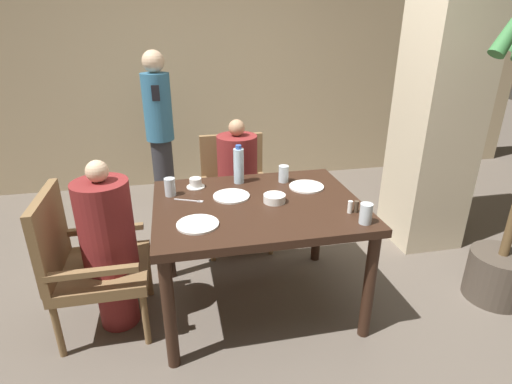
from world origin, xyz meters
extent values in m
plane|color=#60564C|center=(0.00, 0.00, 0.00)|extent=(16.00, 16.00, 0.00)
cube|color=tan|center=(0.00, 2.45, 1.40)|extent=(8.00, 0.06, 2.80)
cube|color=beige|center=(1.61, 0.60, 1.35)|extent=(0.53, 0.53, 2.70)
cube|color=#331E14|center=(0.00, 0.00, 0.74)|extent=(1.28, 1.01, 0.05)
cylinder|color=#331E14|center=(-0.58, -0.44, 0.36)|extent=(0.07, 0.07, 0.71)
cylinder|color=#331E14|center=(0.58, -0.44, 0.36)|extent=(0.07, 0.07, 0.71)
cylinder|color=#331E14|center=(-0.58, 0.44, 0.36)|extent=(0.07, 0.07, 0.71)
cylinder|color=#331E14|center=(0.58, 0.44, 0.36)|extent=(0.07, 0.07, 0.71)
cube|color=brown|center=(-0.97, 0.00, 0.39)|extent=(0.54, 0.54, 0.07)
cube|color=brown|center=(-1.22, 0.00, 0.67)|extent=(0.05, 0.54, 0.49)
cube|color=brown|center=(-0.97, 0.25, 0.55)|extent=(0.49, 0.04, 0.04)
cube|color=brown|center=(-0.97, -0.25, 0.55)|extent=(0.49, 0.04, 0.04)
cylinder|color=brown|center=(-0.73, 0.24, 0.18)|extent=(0.04, 0.04, 0.36)
cylinder|color=brown|center=(-0.73, -0.24, 0.18)|extent=(0.04, 0.04, 0.36)
cylinder|color=brown|center=(-1.21, 0.24, 0.18)|extent=(0.04, 0.04, 0.36)
cylinder|color=brown|center=(-1.21, -0.24, 0.18)|extent=(0.04, 0.04, 0.36)
cylinder|color=maroon|center=(-0.91, 0.00, 0.21)|extent=(0.24, 0.24, 0.43)
cylinder|color=maroon|center=(-0.91, 0.00, 0.70)|extent=(0.32, 0.32, 0.55)
sphere|color=beige|center=(-0.91, 0.00, 1.04)|extent=(0.13, 0.13, 0.13)
cube|color=brown|center=(0.00, 0.83, 0.39)|extent=(0.54, 0.54, 0.07)
cube|color=brown|center=(0.00, 1.09, 0.67)|extent=(0.54, 0.05, 0.49)
cube|color=brown|center=(0.25, 0.83, 0.55)|extent=(0.04, 0.49, 0.04)
cube|color=brown|center=(-0.25, 0.83, 0.55)|extent=(0.04, 0.49, 0.04)
cylinder|color=brown|center=(0.24, 0.59, 0.18)|extent=(0.04, 0.04, 0.36)
cylinder|color=brown|center=(-0.24, 0.59, 0.18)|extent=(0.04, 0.04, 0.36)
cylinder|color=brown|center=(0.24, 1.08, 0.18)|extent=(0.04, 0.04, 0.36)
cylinder|color=brown|center=(-0.24, 1.08, 0.18)|extent=(0.04, 0.04, 0.36)
cylinder|color=maroon|center=(0.00, 0.77, 0.21)|extent=(0.24, 0.24, 0.43)
cylinder|color=maroon|center=(0.00, 0.77, 0.71)|extent=(0.32, 0.32, 0.56)
sphere|color=tan|center=(0.00, 0.77, 1.05)|extent=(0.13, 0.13, 0.13)
cylinder|color=#2D2D33|center=(-0.61, 1.70, 0.37)|extent=(0.20, 0.20, 0.74)
cylinder|color=teal|center=(-0.61, 1.70, 1.06)|extent=(0.27, 0.27, 0.63)
sphere|color=beige|center=(-0.61, 1.70, 1.47)|extent=(0.20, 0.20, 0.20)
cube|color=black|center=(-0.61, 1.54, 1.21)|extent=(0.07, 0.01, 0.14)
cylinder|color=#4C4238|center=(1.65, -0.29, 0.17)|extent=(0.40, 0.40, 0.35)
cylinder|color=white|center=(0.38, 0.17, 0.77)|extent=(0.24, 0.24, 0.01)
cylinder|color=white|center=(-0.15, 0.12, 0.77)|extent=(0.24, 0.24, 0.01)
cylinder|color=white|center=(-0.39, -0.23, 0.77)|extent=(0.24, 0.24, 0.01)
cylinder|color=white|center=(-0.36, 0.33, 0.77)|extent=(0.12, 0.12, 0.01)
cylinder|color=white|center=(-0.36, 0.33, 0.80)|extent=(0.08, 0.08, 0.06)
cylinder|color=white|center=(0.10, -0.01, 0.79)|extent=(0.14, 0.14, 0.05)
cylinder|color=silver|center=(-0.06, 0.36, 0.88)|extent=(0.07, 0.07, 0.24)
cylinder|color=#3359B2|center=(-0.06, 0.36, 1.02)|extent=(0.04, 0.04, 0.03)
cylinder|color=silver|center=(-0.53, 0.23, 0.82)|extent=(0.07, 0.07, 0.12)
cylinder|color=silver|center=(0.25, 0.31, 0.82)|extent=(0.07, 0.07, 0.12)
cylinder|color=silver|center=(0.53, -0.40, 0.82)|extent=(0.07, 0.07, 0.12)
cylinder|color=white|center=(0.50, -0.25, 0.80)|extent=(0.03, 0.03, 0.07)
cylinder|color=#4C3D2D|center=(0.54, -0.25, 0.80)|extent=(0.03, 0.03, 0.07)
cube|color=silver|center=(-0.43, 0.12, 0.76)|extent=(0.16, 0.08, 0.00)
cube|color=silver|center=(-0.35, 0.08, 0.76)|extent=(0.04, 0.04, 0.00)
camera|label=1|loc=(-0.48, -2.22, 1.79)|focal=28.00mm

